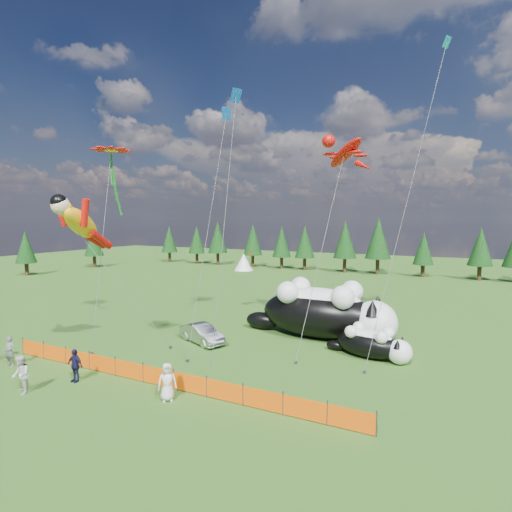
# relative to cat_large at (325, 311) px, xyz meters

# --- Properties ---
(ground) EXTENTS (160.00, 160.00, 0.00)m
(ground) POSITION_rel_cat_large_xyz_m (-5.30, -8.98, -1.98)
(ground) COLOR #0C3A0A
(ground) RESTS_ON ground
(safety_fence) EXTENTS (22.06, 0.06, 1.10)m
(safety_fence) POSITION_rel_cat_large_xyz_m (-5.30, -11.98, -1.47)
(safety_fence) COLOR #262626
(safety_fence) RESTS_ON ground
(tree_line) EXTENTS (90.00, 4.00, 8.00)m
(tree_line) POSITION_rel_cat_large_xyz_m (-5.30, 36.02, 2.02)
(tree_line) COLOR black
(tree_line) RESTS_ON ground
(festival_tents) EXTENTS (50.00, 3.20, 2.80)m
(festival_tents) POSITION_rel_cat_large_xyz_m (5.70, 31.02, -0.58)
(festival_tents) COLOR white
(festival_tents) RESTS_ON ground
(cat_large) EXTENTS (11.51, 4.19, 4.16)m
(cat_large) POSITION_rel_cat_large_xyz_m (0.00, 0.00, 0.00)
(cat_large) COLOR black
(cat_large) RESTS_ON ground
(cat_small) EXTENTS (5.49, 2.68, 2.00)m
(cat_small) POSITION_rel_cat_large_xyz_m (3.86, -2.81, -1.03)
(cat_small) COLOR black
(cat_small) RESTS_ON ground
(car) EXTENTS (4.14, 2.79, 1.29)m
(car) POSITION_rel_cat_large_xyz_m (-7.36, -4.94, -1.33)
(car) COLOR #A4A4A8
(car) RESTS_ON ground
(spectator_a) EXTENTS (0.73, 0.57, 1.79)m
(spectator_a) POSITION_rel_cat_large_xyz_m (-14.92, -13.69, -1.08)
(spectator_a) COLOR slate
(spectator_a) RESTS_ON ground
(spectator_b) EXTENTS (1.09, 0.94, 1.93)m
(spectator_b) POSITION_rel_cat_large_xyz_m (-10.74, -15.75, -1.01)
(spectator_b) COLOR silver
(spectator_b) RESTS_ON ground
(spectator_c) EXTENTS (1.05, 0.55, 1.77)m
(spectator_c) POSITION_rel_cat_large_xyz_m (-9.62, -13.52, -1.09)
(spectator_c) COLOR #131535
(spectator_c) RESTS_ON ground
(spectator_e) EXTENTS (1.05, 1.03, 1.82)m
(spectator_e) POSITION_rel_cat_large_xyz_m (-3.79, -13.11, -1.06)
(spectator_e) COLOR silver
(spectator_e) RESTS_ON ground
(superhero_kite) EXTENTS (6.46, 6.37, 10.97)m
(superhero_kite) POSITION_rel_cat_large_xyz_m (-12.30, -10.52, 6.37)
(superhero_kite) COLOR #FFAA0D
(superhero_kite) RESTS_ON ground
(gecko_kite) EXTENTS (6.49, 11.82, 15.84)m
(gecko_kite) POSITION_rel_cat_large_xyz_m (0.60, 2.57, 11.55)
(gecko_kite) COLOR red
(gecko_kite) RESTS_ON ground
(flower_kite) EXTENTS (4.30, 6.40, 14.59)m
(flower_kite) POSITION_rel_cat_large_xyz_m (-14.85, -5.46, 11.57)
(flower_kite) COLOR red
(flower_kite) RESTS_ON ground
(diamond_kite_a) EXTENTS (1.17, 5.76, 17.03)m
(diamond_kite_a) POSITION_rel_cat_large_xyz_m (-6.32, -3.31, 13.30)
(diamond_kite_a) COLOR blue
(diamond_kite_a) RESTS_ON ground
(diamond_kite_b) EXTENTS (3.67, 5.86, 20.20)m
(diamond_kite_b) POSITION_rel_cat_large_xyz_m (7.01, -0.62, 15.70)
(diamond_kite_b) COLOR #0C918F
(diamond_kite_b) RESTS_ON ground
(diamond_kite_c) EXTENTS (1.37, 1.65, 15.39)m
(diamond_kite_c) POSITION_rel_cat_large_xyz_m (-1.87, -9.89, 11.85)
(diamond_kite_c) COLOR blue
(diamond_kite_c) RESTS_ON ground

